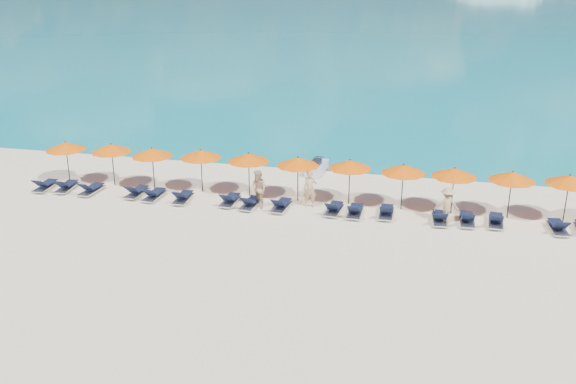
# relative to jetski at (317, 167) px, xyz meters

# --- Properties ---
(ground) EXTENTS (1400.00, 1400.00, 0.00)m
(ground) POSITION_rel_jetski_xyz_m (-0.11, -9.61, -0.31)
(ground) COLOR beige
(headland_main) EXTENTS (374.00, 242.00, 126.50)m
(headland_main) POSITION_rel_jetski_xyz_m (-300.11, 530.39, -38.31)
(headland_main) COLOR black
(headland_main) RESTS_ON ground
(headland_small) EXTENTS (162.00, 126.00, 85.50)m
(headland_small) POSITION_rel_jetski_xyz_m (-150.11, 550.39, -35.31)
(headland_small) COLOR black
(headland_small) RESTS_ON ground
(jetski) EXTENTS (0.98, 2.20, 0.76)m
(jetski) POSITION_rel_jetski_xyz_m (0.00, 0.00, 0.00)
(jetski) COLOR silver
(jetski) RESTS_ON ground
(beachgoer_a) EXTENTS (0.74, 0.58, 1.80)m
(beachgoer_a) POSITION_rel_jetski_xyz_m (0.64, -5.22, 0.59)
(beachgoer_a) COLOR tan
(beachgoer_a) RESTS_ON ground
(beachgoer_b) EXTENTS (1.04, 0.95, 1.86)m
(beachgoer_b) POSITION_rel_jetski_xyz_m (-1.73, -5.86, 0.62)
(beachgoer_b) COLOR tan
(beachgoer_b) RESTS_ON ground
(beachgoer_c) EXTENTS (1.12, 0.60, 1.67)m
(beachgoer_c) POSITION_rel_jetski_xyz_m (6.99, -5.72, 0.52)
(beachgoer_c) COLOR tan
(beachgoer_c) RESTS_ON ground
(umbrella_0) EXTENTS (2.10, 2.10, 2.28)m
(umbrella_0) POSITION_rel_jetski_xyz_m (-12.50, -4.60, 1.70)
(umbrella_0) COLOR black
(umbrella_0) RESTS_ON ground
(umbrella_1) EXTENTS (2.10, 2.10, 2.28)m
(umbrella_1) POSITION_rel_jetski_xyz_m (-10.00, -4.40, 1.70)
(umbrella_1) COLOR black
(umbrella_1) RESTS_ON ground
(umbrella_2) EXTENTS (2.10, 2.10, 2.28)m
(umbrella_2) POSITION_rel_jetski_xyz_m (-7.63, -4.64, 1.70)
(umbrella_2) COLOR black
(umbrella_2) RESTS_ON ground
(umbrella_3) EXTENTS (2.10, 2.10, 2.28)m
(umbrella_3) POSITION_rel_jetski_xyz_m (-5.12, -4.36, 1.70)
(umbrella_3) COLOR black
(umbrella_3) RESTS_ON ground
(umbrella_4) EXTENTS (2.10, 2.10, 2.28)m
(umbrella_4) POSITION_rel_jetski_xyz_m (-2.61, -4.40, 1.70)
(umbrella_4) COLOR black
(umbrella_4) RESTS_ON ground
(umbrella_5) EXTENTS (2.10, 2.10, 2.28)m
(umbrella_5) POSITION_rel_jetski_xyz_m (-0.11, -4.52, 1.70)
(umbrella_5) COLOR black
(umbrella_5) RESTS_ON ground
(umbrella_6) EXTENTS (2.10, 2.10, 2.28)m
(umbrella_6) POSITION_rel_jetski_xyz_m (2.40, -4.38, 1.70)
(umbrella_6) COLOR black
(umbrella_6) RESTS_ON ground
(umbrella_7) EXTENTS (2.10, 2.10, 2.28)m
(umbrella_7) POSITION_rel_jetski_xyz_m (4.93, -4.55, 1.70)
(umbrella_7) COLOR black
(umbrella_7) RESTS_ON ground
(umbrella_8) EXTENTS (2.10, 2.10, 2.28)m
(umbrella_8) POSITION_rel_jetski_xyz_m (7.23, -4.54, 1.70)
(umbrella_8) COLOR black
(umbrella_8) RESTS_ON ground
(umbrella_9) EXTENTS (2.10, 2.10, 2.28)m
(umbrella_9) POSITION_rel_jetski_xyz_m (9.76, -4.52, 1.70)
(umbrella_9) COLOR black
(umbrella_9) RESTS_ON ground
(umbrella_10) EXTENTS (2.10, 2.10, 2.28)m
(umbrella_10) POSITION_rel_jetski_xyz_m (12.19, -4.45, 1.70)
(umbrella_10) COLOR black
(umbrella_10) RESTS_ON ground
(lounger_0) EXTENTS (0.70, 1.73, 0.66)m
(lounger_0) POSITION_rel_jetski_xyz_m (-13.13, -5.88, -0.08)
(lounger_0) COLOR silver
(lounger_0) RESTS_ON ground
(lounger_1) EXTENTS (0.77, 1.75, 0.66)m
(lounger_1) POSITION_rel_jetski_xyz_m (-11.99, -5.76, -0.08)
(lounger_1) COLOR silver
(lounger_1) RESTS_ON ground
(lounger_2) EXTENTS (0.73, 1.74, 0.66)m
(lounger_2) POSITION_rel_jetski_xyz_m (-10.53, -5.85, -0.08)
(lounger_2) COLOR silver
(lounger_2) RESTS_ON ground
(lounger_3) EXTENTS (0.75, 1.74, 0.66)m
(lounger_3) POSITION_rel_jetski_xyz_m (-8.12, -5.69, -0.08)
(lounger_3) COLOR silver
(lounger_3) RESTS_ON ground
(lounger_4) EXTENTS (0.69, 1.72, 0.66)m
(lounger_4) POSITION_rel_jetski_xyz_m (-7.09, -5.89, -0.08)
(lounger_4) COLOR silver
(lounger_4) RESTS_ON ground
(lounger_5) EXTENTS (0.69, 1.72, 0.66)m
(lounger_5) POSITION_rel_jetski_xyz_m (-5.57, -5.90, -0.08)
(lounger_5) COLOR silver
(lounger_5) RESTS_ON ground
(lounger_6) EXTENTS (0.67, 1.72, 0.66)m
(lounger_6) POSITION_rel_jetski_xyz_m (-3.20, -5.74, -0.08)
(lounger_6) COLOR silver
(lounger_6) RESTS_ON ground
(lounger_7) EXTENTS (0.79, 1.75, 0.66)m
(lounger_7) POSITION_rel_jetski_xyz_m (-2.11, -5.91, -0.08)
(lounger_7) COLOR silver
(lounger_7) RESTS_ON ground
(lounger_8) EXTENTS (0.77, 1.75, 0.66)m
(lounger_8) POSITION_rel_jetski_xyz_m (-0.61, -5.86, -0.08)
(lounger_8) COLOR silver
(lounger_8) RESTS_ON ground
(lounger_9) EXTENTS (0.76, 1.75, 0.66)m
(lounger_9) POSITION_rel_jetski_xyz_m (1.89, -5.74, -0.08)
(lounger_9) COLOR silver
(lounger_9) RESTS_ON ground
(lounger_10) EXTENTS (0.63, 1.70, 0.66)m
(lounger_10) POSITION_rel_jetski_xyz_m (2.89, -5.82, -0.08)
(lounger_10) COLOR silver
(lounger_10) RESTS_ON ground
(lounger_11) EXTENTS (0.64, 1.71, 0.66)m
(lounger_11) POSITION_rel_jetski_xyz_m (4.32, -5.61, -0.08)
(lounger_11) COLOR silver
(lounger_11) RESTS_ON ground
(lounger_12) EXTENTS (0.75, 1.74, 0.66)m
(lounger_12) POSITION_rel_jetski_xyz_m (6.73, -5.80, -0.08)
(lounger_12) COLOR silver
(lounger_12) RESTS_ON ground
(lounger_13) EXTENTS (0.65, 1.71, 0.66)m
(lounger_13) POSITION_rel_jetski_xyz_m (7.93, -5.66, -0.08)
(lounger_13) COLOR silver
(lounger_13) RESTS_ON ground
(lounger_14) EXTENTS (0.73, 1.74, 0.66)m
(lounger_14) POSITION_rel_jetski_xyz_m (9.18, -5.54, -0.08)
(lounger_14) COLOR silver
(lounger_14) RESTS_ON ground
(lounger_15) EXTENTS (0.77, 1.75, 0.66)m
(lounger_15) POSITION_rel_jetski_xyz_m (11.76, -5.69, -0.08)
(lounger_15) COLOR silver
(lounger_15) RESTS_ON ground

